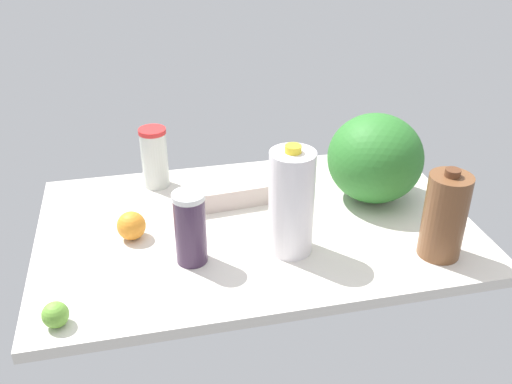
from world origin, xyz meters
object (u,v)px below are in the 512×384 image
(milk_jug, at_px, (291,202))
(watermelon, at_px, (375,158))
(lime_by_jug, at_px, (300,171))
(chocolate_milk_jug, at_px, (445,216))
(lime_beside_bowl, at_px, (55,315))
(shaker_bottle, at_px, (190,228))
(orange_far_back, at_px, (131,226))
(tumbler_cup, at_px, (155,157))
(egg_carton, at_px, (237,191))

(milk_jug, height_order, watermelon, milk_jug)
(watermelon, bearing_deg, lime_by_jug, 137.14)
(milk_jug, height_order, lime_by_jug, milk_jug)
(chocolate_milk_jug, bearing_deg, lime_beside_bowl, -176.12)
(shaker_bottle, xyz_separation_m, orange_far_back, (-0.14, 0.13, -0.06))
(lime_beside_bowl, distance_m, lime_by_jug, 0.89)
(shaker_bottle, relative_size, lime_beside_bowl, 3.33)
(watermelon, bearing_deg, orange_far_back, -174.32)
(milk_jug, relative_size, tumbler_cup, 1.56)
(milk_jug, bearing_deg, watermelon, 33.77)
(milk_jug, height_order, tumbler_cup, milk_jug)
(chocolate_milk_jug, height_order, egg_carton, chocolate_milk_jug)
(lime_beside_bowl, distance_m, orange_far_back, 0.35)
(egg_carton, xyz_separation_m, watermelon, (0.40, -0.07, 0.10))
(tumbler_cup, height_order, orange_far_back, tumbler_cup)
(lime_by_jug, bearing_deg, tumbler_cup, 173.08)
(milk_jug, relative_size, watermelon, 1.06)
(lime_beside_bowl, xyz_separation_m, lime_by_jug, (0.71, 0.54, -0.00))
(egg_carton, distance_m, tumbler_cup, 0.28)
(tumbler_cup, xyz_separation_m, lime_beside_bowl, (-0.26, -0.60, -0.07))
(watermelon, relative_size, tumbler_cup, 1.46)
(egg_carton, xyz_separation_m, orange_far_back, (-0.31, -0.14, 0.01))
(egg_carton, bearing_deg, watermelon, -14.14)
(watermelon, distance_m, lime_beside_bowl, 0.97)
(tumbler_cup, bearing_deg, milk_jug, -53.76)
(shaker_bottle, distance_m, lime_beside_bowl, 0.37)
(chocolate_milk_jug, distance_m, milk_jug, 0.38)
(lime_by_jug, bearing_deg, orange_far_back, -156.29)
(egg_carton, height_order, watermelon, watermelon)
(watermelon, relative_size, orange_far_back, 3.62)
(egg_carton, height_order, lime_beside_bowl, egg_carton)
(milk_jug, distance_m, orange_far_back, 0.44)
(shaker_bottle, xyz_separation_m, lime_by_jug, (0.39, 0.37, -0.07))
(chocolate_milk_jug, distance_m, shaker_bottle, 0.63)
(chocolate_milk_jug, height_order, milk_jug, milk_jug)
(egg_carton, distance_m, lime_by_jug, 0.24)
(orange_far_back, bearing_deg, egg_carton, 24.20)
(chocolate_milk_jug, height_order, shaker_bottle, chocolate_milk_jug)
(tumbler_cup, height_order, lime_beside_bowl, tumbler_cup)
(orange_far_back, bearing_deg, watermelon, 5.68)
(chocolate_milk_jug, xyz_separation_m, tumbler_cup, (-0.68, 0.53, -0.02))
(tumbler_cup, xyz_separation_m, orange_far_back, (-0.09, -0.29, -0.06))
(milk_jug, bearing_deg, shaker_bottle, 178.66)
(lime_beside_bowl, bearing_deg, egg_carton, 42.71)
(egg_carton, relative_size, lime_beside_bowl, 5.04)
(watermelon, xyz_separation_m, orange_far_back, (-0.71, -0.07, -0.09))
(shaker_bottle, xyz_separation_m, egg_carton, (0.17, 0.27, -0.07))
(milk_jug, relative_size, lime_beside_bowl, 5.10)
(chocolate_milk_jug, relative_size, lime_by_jug, 4.58)
(chocolate_milk_jug, distance_m, orange_far_back, 0.81)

